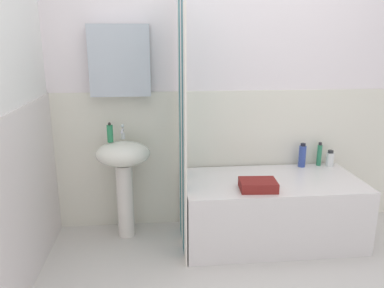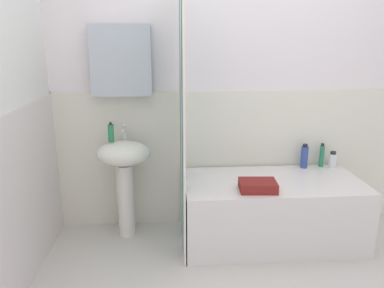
# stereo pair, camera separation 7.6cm
# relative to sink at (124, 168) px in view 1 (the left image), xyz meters

# --- Properties ---
(wall_back_tiled) EXTENTS (3.60, 0.18, 2.40)m
(wall_back_tiled) POSITION_rel_sink_xyz_m (0.89, 0.23, 0.53)
(wall_back_tiled) COLOR white
(wall_back_tiled) RESTS_ON ground_plane
(wall_left_tiled) EXTENTS (0.07, 1.81, 2.40)m
(wall_left_tiled) POSITION_rel_sink_xyz_m (-0.63, -0.69, 0.51)
(wall_left_tiled) COLOR white
(wall_left_tiled) RESTS_ON ground_plane
(sink) EXTENTS (0.44, 0.34, 0.83)m
(sink) POSITION_rel_sink_xyz_m (0.00, 0.00, 0.00)
(sink) COLOR silver
(sink) RESTS_ON ground_plane
(faucet) EXTENTS (0.03, 0.12, 0.12)m
(faucet) POSITION_rel_sink_xyz_m (-0.00, 0.08, 0.28)
(faucet) COLOR silver
(faucet) RESTS_ON sink
(soap_dispenser) EXTENTS (0.05, 0.05, 0.16)m
(soap_dispenser) POSITION_rel_sink_xyz_m (-0.09, 0.01, 0.29)
(soap_dispenser) COLOR #288351
(soap_dispenser) RESTS_ON sink
(bathtub) EXTENTS (1.43, 0.72, 0.53)m
(bathtub) POSITION_rel_sink_xyz_m (1.20, -0.17, -0.34)
(bathtub) COLOR silver
(bathtub) RESTS_ON ground_plane
(shower_curtain) EXTENTS (0.01, 0.72, 2.00)m
(shower_curtain) POSITION_rel_sink_xyz_m (0.47, -0.17, 0.39)
(shower_curtain) COLOR white
(shower_curtain) RESTS_ON ground_plane
(shampoo_bottle) EXTENTS (0.07, 0.07, 0.15)m
(shampoo_bottle) POSITION_rel_sink_xyz_m (1.81, 0.11, -0.01)
(shampoo_bottle) COLOR white
(shampoo_bottle) RESTS_ON bathtub
(conditioner_bottle) EXTENTS (0.04, 0.04, 0.21)m
(conditioner_bottle) POSITION_rel_sink_xyz_m (1.72, 0.14, 0.02)
(conditioner_bottle) COLOR #2C8358
(conditioner_bottle) RESTS_ON bathtub
(lotion_bottle) EXTENTS (0.06, 0.06, 0.21)m
(lotion_bottle) POSITION_rel_sink_xyz_m (1.56, 0.12, 0.02)
(lotion_bottle) COLOR #344B9D
(lotion_bottle) RESTS_ON bathtub
(towel_folded) EXTENTS (0.29, 0.22, 0.07)m
(towel_folded) POSITION_rel_sink_xyz_m (1.03, -0.37, -0.04)
(towel_folded) COLOR maroon
(towel_folded) RESTS_ON bathtub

